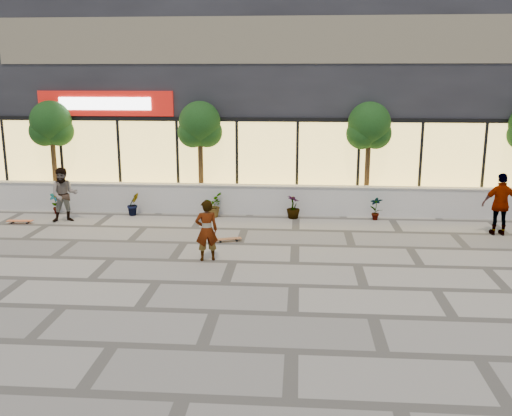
# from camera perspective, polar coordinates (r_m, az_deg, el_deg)

# --- Properties ---
(ground) EXTENTS (80.00, 80.00, 0.00)m
(ground) POSITION_cam_1_polar(r_m,az_deg,el_deg) (13.51, 3.80, -7.76)
(ground) COLOR #A19B8C
(ground) RESTS_ON ground
(planter_wall) EXTENTS (22.00, 0.42, 1.04)m
(planter_wall) POSITION_cam_1_polar(r_m,az_deg,el_deg) (20.09, 4.06, 0.80)
(planter_wall) COLOR silver
(planter_wall) RESTS_ON ground
(retail_building) EXTENTS (24.00, 9.17, 8.50)m
(retail_building) POSITION_cam_1_polar(r_m,az_deg,el_deg) (25.11, 4.29, 11.85)
(retail_building) COLOR black
(retail_building) RESTS_ON ground
(shrub_a) EXTENTS (0.43, 0.29, 0.81)m
(shrub_a) POSITION_cam_1_polar(r_m,az_deg,el_deg) (21.37, -19.39, 0.51)
(shrub_a) COLOR #173611
(shrub_a) RESTS_ON ground
(shrub_b) EXTENTS (0.57, 0.57, 0.81)m
(shrub_b) POSITION_cam_1_polar(r_m,az_deg,el_deg) (20.41, -12.17, 0.39)
(shrub_b) COLOR #173611
(shrub_b) RESTS_ON ground
(shrub_c) EXTENTS (0.68, 0.77, 0.81)m
(shrub_c) POSITION_cam_1_polar(r_m,az_deg,el_deg) (19.80, -4.38, 0.26)
(shrub_c) COLOR #173611
(shrub_c) RESTS_ON ground
(shrub_d) EXTENTS (0.64, 0.64, 0.81)m
(shrub_d) POSITION_cam_1_polar(r_m,az_deg,el_deg) (19.58, 3.75, 0.12)
(shrub_d) COLOR #173611
(shrub_d) RESTS_ON ground
(shrub_e) EXTENTS (0.46, 0.35, 0.81)m
(shrub_e) POSITION_cam_1_polar(r_m,az_deg,el_deg) (19.75, 11.90, -0.02)
(shrub_e) COLOR #173611
(shrub_e) RESTS_ON ground
(tree_west) EXTENTS (1.60, 1.50, 3.92)m
(tree_west) POSITION_cam_1_polar(r_m,az_deg,el_deg) (22.33, -19.80, 7.71)
(tree_west) COLOR #482D19
(tree_west) RESTS_ON ground
(tree_midwest) EXTENTS (1.60, 1.50, 3.92)m
(tree_midwest) POSITION_cam_1_polar(r_m,az_deg,el_deg) (20.72, -5.63, 8.04)
(tree_midwest) COLOR #482D19
(tree_midwest) RESTS_ON ground
(tree_mideast) EXTENTS (1.60, 1.50, 3.92)m
(tree_mideast) POSITION_cam_1_polar(r_m,az_deg,el_deg) (20.55, 11.24, 7.81)
(tree_mideast) COLOR #482D19
(tree_mideast) RESTS_ON ground
(skater_center) EXTENTS (0.69, 0.55, 1.64)m
(skater_center) POSITION_cam_1_polar(r_m,az_deg,el_deg) (15.09, -4.96, -2.24)
(skater_center) COLOR silver
(skater_center) RESTS_ON ground
(skater_left) EXTENTS (1.08, 0.96, 1.83)m
(skater_left) POSITION_cam_1_polar(r_m,az_deg,el_deg) (20.05, -18.63, 1.26)
(skater_left) COLOR #8F745C
(skater_left) RESTS_ON ground
(skater_right_near) EXTENTS (1.13, 0.48, 1.93)m
(skater_right_near) POSITION_cam_1_polar(r_m,az_deg,el_deg) (18.93, 23.30, 0.34)
(skater_right_near) COLOR white
(skater_right_near) RESTS_ON ground
(skateboard_center) EXTENTS (0.81, 0.45, 0.09)m
(skateboard_center) POSITION_cam_1_polar(r_m,az_deg,el_deg) (16.91, -2.79, -3.11)
(skateboard_center) COLOR brown
(skateboard_center) RESTS_ON ground
(skateboard_left) EXTENTS (0.85, 0.26, 0.10)m
(skateboard_left) POSITION_cam_1_polar(r_m,az_deg,el_deg) (20.50, -22.53, -1.20)
(skateboard_left) COLOR #E85A2B
(skateboard_left) RESTS_ON ground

